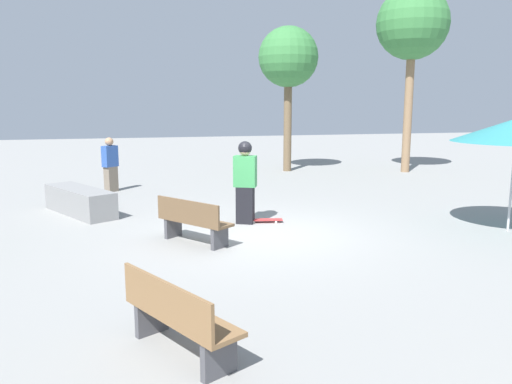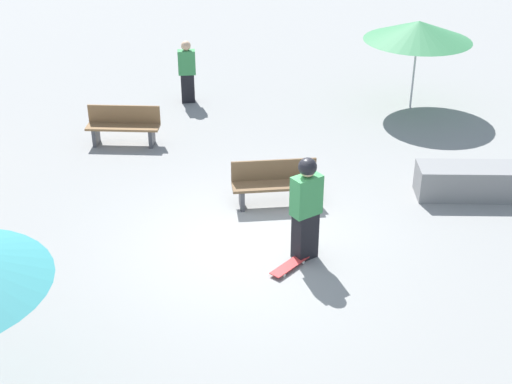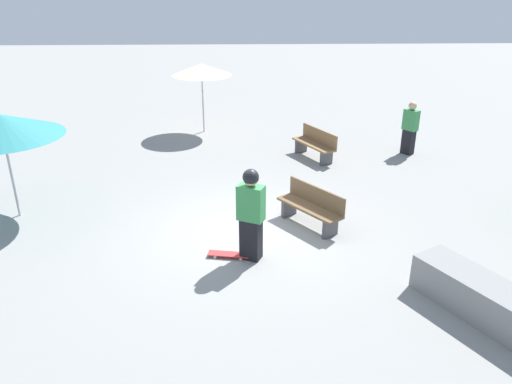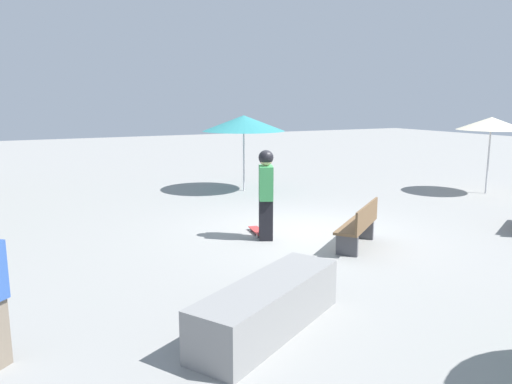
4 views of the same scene
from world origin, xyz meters
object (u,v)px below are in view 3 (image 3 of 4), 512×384
object	(u,v)px
concrete_ledge	(486,301)
bystander_far	(410,128)
shade_umbrella_teal	(1,125)
shade_umbrella_cream	(201,70)
skateboard	(229,254)
skater_main	(251,212)
bench_near	(315,144)
bench_far	(311,207)

from	to	relation	value
concrete_ledge	bystander_far	world-z (taller)	bystander_far
shade_umbrella_teal	shade_umbrella_cream	xyz separation A→B (m)	(-3.74, -6.34, 0.01)
concrete_ledge	shade_umbrella_cream	size ratio (longest dim) A/B	1.08
bystander_far	shade_umbrella_teal	bearing A→B (deg)	74.90
concrete_ledge	shade_umbrella_cream	bearing A→B (deg)	-63.71
bystander_far	shade_umbrella_cream	bearing A→B (deg)	32.21
shade_umbrella_cream	skateboard	bearing A→B (deg)	96.84
concrete_ledge	shade_umbrella_teal	xyz separation A→B (m)	(8.79, -3.89, 1.78)
skater_main	bench_near	world-z (taller)	skater_main
skater_main	shade_umbrella_teal	bearing A→B (deg)	3.58
skateboard	bench_far	distance (m)	2.19
shade_umbrella_teal	shade_umbrella_cream	bearing A→B (deg)	-120.51
skateboard	bench_near	world-z (taller)	bench_near
skateboard	bench_far	xyz separation A→B (m)	(-1.74, -1.28, 0.37)
skater_main	bench_near	size ratio (longest dim) A/B	1.12
skateboard	shade_umbrella_teal	xyz separation A→B (m)	(4.73, -1.94, 2.03)
concrete_ledge	shade_umbrella_teal	distance (m)	9.78
skateboard	bystander_far	size ratio (longest dim) A/B	0.52
shade_umbrella_cream	bench_near	bearing A→B (deg)	140.97
skateboard	bench_far	bearing A→B (deg)	-133.63
skater_main	skateboard	distance (m)	1.02
shade_umbrella_teal	bystander_far	distance (m)	10.79
skateboard	bench_near	bearing A→B (deg)	-103.70
shade_umbrella_teal	bystander_far	size ratio (longest dim) A/B	1.59
skater_main	bench_near	xyz separation A→B (m)	(-2.00, -5.55, -0.55)
concrete_ledge	shade_umbrella_teal	world-z (taller)	shade_umbrella_teal
bench_near	bystander_far	distance (m)	2.88
bench_near	shade_umbrella_cream	xyz separation A→B (m)	(3.42, -2.77, 1.67)
bench_far	shade_umbrella_teal	xyz separation A→B (m)	(6.47, -0.66, 1.66)
concrete_ledge	bench_near	size ratio (longest dim) A/B	1.52
shade_umbrella_cream	bystander_far	xyz separation A→B (m)	(-6.26, 2.47, -1.31)
shade_umbrella_teal	bench_near	bearing A→B (deg)	-153.51
shade_umbrella_cream	shade_umbrella_teal	bearing A→B (deg)	59.49
skater_main	concrete_ledge	distance (m)	4.16
concrete_ledge	shade_umbrella_cream	world-z (taller)	shade_umbrella_cream
bench_near	shade_umbrella_cream	size ratio (longest dim) A/B	0.71
skateboard	bench_near	xyz separation A→B (m)	(-2.43, -5.51, 0.37)
concrete_ledge	shade_umbrella_cream	distance (m)	11.55
shade_umbrella_teal	bystander_far	world-z (taller)	shade_umbrella_teal
bystander_far	skater_main	bearing A→B (deg)	104.19
bench_far	concrete_ledge	bearing A→B (deg)	178.36
skater_main	bench_far	world-z (taller)	skater_main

